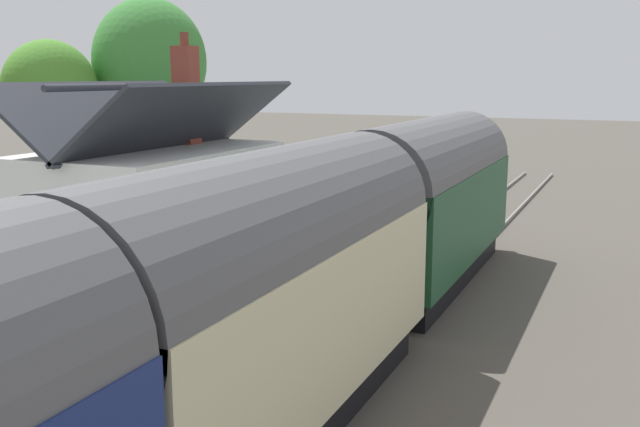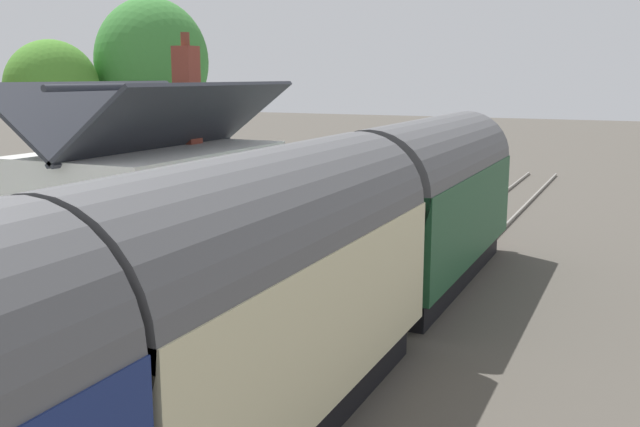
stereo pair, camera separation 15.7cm
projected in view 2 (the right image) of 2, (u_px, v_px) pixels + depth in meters
name	position (u px, v px, depth m)	size (l,w,h in m)	color
ground_plane	(346.00, 313.00, 16.42)	(160.00, 160.00, 0.00)	#4C473F
platform	(192.00, 273.00, 18.09)	(32.00, 6.50, 0.90)	gray
platform_edge_coping	(300.00, 269.00, 16.74)	(32.00, 0.36, 0.02)	beige
rail_near	(413.00, 320.00, 15.74)	(52.00, 0.08, 0.14)	gray
rail_far	(353.00, 311.00, 16.34)	(52.00, 0.08, 0.14)	gray
train	(269.00, 285.00, 10.97)	(25.70, 2.73, 4.32)	black
station_building	(156.00, 193.00, 18.57)	(7.13, 4.45, 5.65)	white
bench_mid_platform	(381.00, 186.00, 26.36)	(1.41, 0.48, 0.88)	teal
bench_platform_end	(331.00, 204.00, 22.59)	(1.41, 0.47, 0.88)	teal
planter_edge_far	(424.00, 186.00, 27.04)	(0.47, 0.47, 0.73)	black
planter_edge_near	(245.00, 242.00, 18.11)	(0.37, 0.37, 0.60)	gray
planter_by_door	(295.00, 184.00, 27.08)	(0.57, 0.57, 0.81)	#9E5138
station_sign_board	(385.00, 177.00, 23.49)	(0.96, 0.06, 1.57)	black
tree_far_right	(53.00, 90.00, 22.46)	(3.11, 2.72, 6.52)	#4C3828
tree_far_left	(152.00, 63.00, 24.40)	(3.91, 3.84, 8.03)	#4C3828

